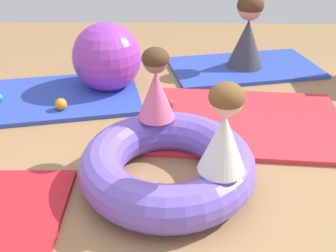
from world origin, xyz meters
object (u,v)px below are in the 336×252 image
Objects in this scene: play_ball_red at (170,104)px; exercise_ball_large at (107,57)px; child_in_pink at (156,85)px; inflatable_cushion at (167,165)px; play_ball_orange at (61,104)px; adult_seated at (248,33)px; child_in_white at (224,130)px.

exercise_ball_large is (-0.63, 0.47, 0.26)m from play_ball_red.
play_ball_red is 0.11× the size of exercise_ball_large.
inflatable_cushion is at bearing -3.29° from child_in_pink.
inflatable_cushion is 2.21× the size of child_in_pink.
play_ball_orange is at bearing -139.66° from child_in_pink.
adult_seated is at bearing 51.78° from play_ball_red.
adult_seated is 10.48× the size of play_ball_red.
exercise_ball_large is at bearing -107.90° from child_in_white.
child_in_pink is at bearing -98.25° from play_ball_red.
exercise_ball_large reaches higher than play_ball_orange.
child_in_white reaches higher than play_ball_orange.
play_ball_orange is 0.16× the size of exercise_ball_large.
exercise_ball_large is (-0.94, 1.75, -0.22)m from child_in_white.
play_ball_red is (0.09, 0.64, -0.47)m from child_in_pink.
adult_seated is 1.16× the size of exercise_ball_large.
child_in_pink is 7.02× the size of play_ball_red.
adult_seated is 2.13m from play_ball_orange.
inflatable_cushion reaches higher than play_ball_orange.
play_ball_orange is (-0.97, 0.97, -0.05)m from inflatable_cushion.
play_ball_red is at bearing 113.07° from adult_seated.
adult_seated is (0.91, 1.68, -0.12)m from child_in_pink.
inflatable_cushion is at bearing -90.28° from play_ball_red.
child_in_white is 0.75m from child_in_pink.
child_in_white reaches higher than adult_seated.
inflatable_cushion is 1.73× the size of exercise_ball_large.
adult_seated is at bearing 135.48° from child_in_pink.
play_ball_orange is (-0.97, -0.06, 0.02)m from play_ball_red.
adult_seated is (0.82, 2.07, 0.28)m from inflatable_cushion.
play_ball_orange is at bearing -89.50° from child_in_white.
child_in_pink is 0.80m from play_ball_red.
child_in_pink is 0.78× the size of exercise_ball_large.
child_in_white reaches higher than exercise_ball_large.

